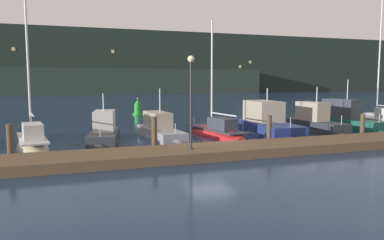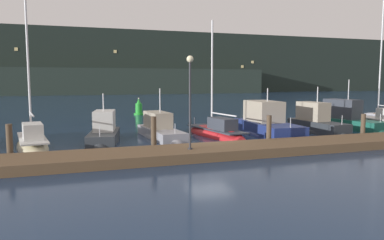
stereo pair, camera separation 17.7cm
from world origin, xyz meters
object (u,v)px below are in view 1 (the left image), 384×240
object	(u,v)px
sailboat_berth_3	(32,145)
sailboat_berth_10	(383,124)
motorboat_berth_7	(267,129)
channel_buoy	(138,108)
sailboat_berth_6	(216,134)
motorboat_berth_4	(104,137)
motorboat_berth_5	(160,134)
motorboat_berth_9	(346,123)
dock_lamppost	(191,88)
motorboat_berth_8	(316,127)
rowboat_adrift	(377,115)

from	to	relation	value
sailboat_berth_3	sailboat_berth_10	size ratio (longest dim) A/B	0.75
sailboat_berth_3	motorboat_berth_7	world-z (taller)	sailboat_berth_3
sailboat_berth_10	channel_buoy	bearing A→B (deg)	135.41
sailboat_berth_6	motorboat_berth_7	distance (m)	3.59
sailboat_berth_3	sailboat_berth_10	bearing A→B (deg)	3.06
motorboat_berth_4	channel_buoy	xyz separation A→B (m)	(5.31, 16.99, 0.38)
motorboat_berth_5	sailboat_berth_6	distance (m)	3.71
sailboat_berth_10	sailboat_berth_3	bearing A→B (deg)	-176.94
motorboat_berth_5	motorboat_berth_9	xyz separation A→B (m)	(14.71, -0.13, 0.20)
sailboat_berth_3	dock_lamppost	world-z (taller)	sailboat_berth_3
motorboat_berth_7	dock_lamppost	size ratio (longest dim) A/B	1.65
sailboat_berth_6	motorboat_berth_8	world-z (taller)	sailboat_berth_6
motorboat_berth_7	motorboat_berth_8	xyz separation A→B (m)	(3.92, -0.16, -0.04)
motorboat_berth_5	motorboat_berth_8	world-z (taller)	motorboat_berth_8
sailboat_berth_6	rowboat_adrift	xyz separation A→B (m)	(21.85, 8.12, -0.12)
sailboat_berth_6	channel_buoy	distance (m)	17.25
rowboat_adrift	sailboat_berth_3	bearing A→B (deg)	-164.83
motorboat_berth_5	sailboat_berth_3	bearing A→B (deg)	-169.15
motorboat_berth_9	motorboat_berth_4	bearing A→B (deg)	-178.93
channel_buoy	sailboat_berth_10	bearing A→B (deg)	-44.59
sailboat_berth_3	motorboat_berth_8	size ratio (longest dim) A/B	1.68
motorboat_berth_4	sailboat_berth_10	size ratio (longest dim) A/B	0.41
motorboat_berth_4	motorboat_berth_5	distance (m)	3.64
motorboat_berth_5	sailboat_berth_6	world-z (taller)	sailboat_berth_6
motorboat_berth_7	rowboat_adrift	xyz separation A→B (m)	(18.29, 8.54, -0.40)
dock_lamppost	motorboat_berth_7	bearing A→B (deg)	37.68
sailboat_berth_6	channel_buoy	size ratio (longest dim) A/B	4.54
motorboat_berth_4	motorboat_berth_5	size ratio (longest dim) A/B	0.84
sailboat_berth_10	motorboat_berth_8	bearing A→B (deg)	-171.32
motorboat_berth_8	rowboat_adrift	xyz separation A→B (m)	(14.38, 8.70, -0.36)
motorboat_berth_5	rowboat_adrift	world-z (taller)	motorboat_berth_5
channel_buoy	sailboat_berth_3	bearing A→B (deg)	-117.23
motorboat_berth_8	sailboat_berth_10	world-z (taller)	sailboat_berth_10
sailboat_berth_10	sailboat_berth_6	bearing A→B (deg)	-177.87
sailboat_berth_3	motorboat_berth_5	distance (m)	7.69
motorboat_berth_4	dock_lamppost	size ratio (longest dim) A/B	1.20
sailboat_berth_10	rowboat_adrift	size ratio (longest dim) A/B	3.56
sailboat_berth_6	channel_buoy	xyz separation A→B (m)	(-1.97, 17.12, 0.54)
sailboat_berth_3	dock_lamppost	distance (m)	9.59
dock_lamppost	rowboat_adrift	size ratio (longest dim) A/B	1.23
sailboat_berth_3	motorboat_berth_9	distance (m)	22.30
channel_buoy	rowboat_adrift	distance (m)	25.47
motorboat_berth_4	motorboat_berth_8	xyz separation A→B (m)	(14.75, -0.71, 0.07)
sailboat_berth_10	motorboat_berth_7	bearing A→B (deg)	-175.10
dock_lamppost	motorboat_berth_9	bearing A→B (deg)	23.97
sailboat_berth_3	sailboat_berth_6	distance (m)	11.24
motorboat_berth_7	channel_buoy	bearing A→B (deg)	107.48
sailboat_berth_3	rowboat_adrift	distance (m)	34.26
channel_buoy	dock_lamppost	bearing A→B (deg)	-94.73
sailboat_berth_6	dock_lamppost	world-z (taller)	sailboat_berth_6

